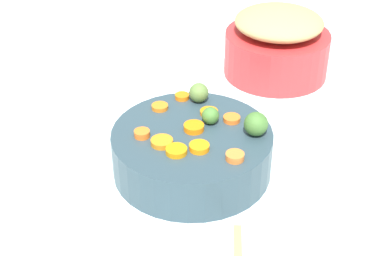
{
  "coord_description": "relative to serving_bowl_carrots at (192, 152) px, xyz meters",
  "views": [
    {
      "loc": [
        -0.83,
        -0.1,
        0.68
      ],
      "look_at": [
        0.02,
        -0.06,
        0.11
      ],
      "focal_mm": 53.32,
      "sensor_mm": 36.0,
      "label": 1
    }
  ],
  "objects": [
    {
      "name": "brussels_sprout_1",
      "position": [
        0.11,
        -0.01,
        0.06
      ],
      "size": [
        0.04,
        0.04,
        0.04
      ],
      "primitive_type": "sphere",
      "color": "olive",
      "rests_on": "serving_bowl_carrots"
    },
    {
      "name": "serving_bowl_carrots",
      "position": [
        0.0,
        0.0,
        0.0
      ],
      "size": [
        0.29,
        0.29,
        0.08
      ],
      "primitive_type": "cylinder",
      "color": "#2D3F49",
      "rests_on": "tabletop"
    },
    {
      "name": "tabletop",
      "position": [
        -0.02,
        0.06,
        -0.05
      ],
      "size": [
        2.4,
        2.4,
        0.02
      ],
      "primitive_type": "cube",
      "color": "white",
      "rests_on": "ground"
    },
    {
      "name": "carrot_slice_5",
      "position": [
        -0.05,
        -0.02,
        0.05
      ],
      "size": [
        0.04,
        0.04,
        0.01
      ],
      "primitive_type": "cylinder",
      "rotation": [
        0.0,
        0.0,
        4.7
      ],
      "color": "orange",
      "rests_on": "serving_bowl_carrots"
    },
    {
      "name": "carrot_slice_8",
      "position": [
        0.12,
        0.03,
        0.05
      ],
      "size": [
        0.03,
        0.03,
        0.01
      ],
      "primitive_type": "cylinder",
      "rotation": [
        0.0,
        0.0,
        0.04
      ],
      "color": "orange",
      "rests_on": "serving_bowl_carrots"
    },
    {
      "name": "carrot_slice_6",
      "position": [
        0.04,
        -0.07,
        0.05
      ],
      "size": [
        0.04,
        0.04,
        0.01
      ],
      "primitive_type": "cylinder",
      "rotation": [
        0.0,
        0.0,
        4.3
      ],
      "color": "orange",
      "rests_on": "serving_bowl_carrots"
    },
    {
      "name": "metal_pot",
      "position": [
        0.4,
        -0.18,
        0.01
      ],
      "size": [
        0.25,
        0.25,
        0.11
      ],
      "primitive_type": "cylinder",
      "color": "red",
      "rests_on": "tabletop"
    },
    {
      "name": "carrot_slice_3",
      "position": [
        0.01,
        -0.0,
        0.05
      ],
      "size": [
        0.05,
        0.05,
        0.01
      ],
      "primitive_type": "cylinder",
      "rotation": [
        0.0,
        0.0,
        5.94
      ],
      "color": "orange",
      "rests_on": "serving_bowl_carrots"
    },
    {
      "name": "carrot_slice_2",
      "position": [
        -0.06,
        0.02,
        0.05
      ],
      "size": [
        0.04,
        0.04,
        0.01
      ],
      "primitive_type": "cylinder",
      "rotation": [
        0.0,
        0.0,
        4.49
      ],
      "color": "orange",
      "rests_on": "serving_bowl_carrots"
    },
    {
      "name": "carrot_slice_0",
      "position": [
        0.06,
        -0.03,
        0.05
      ],
      "size": [
        0.04,
        0.04,
        0.01
      ],
      "primitive_type": "cylinder",
      "rotation": [
        0.0,
        0.0,
        6.14
      ],
      "color": "orange",
      "rests_on": "serving_bowl_carrots"
    },
    {
      "name": "carrot_slice_7",
      "position": [
        -0.08,
        -0.08,
        0.05
      ],
      "size": [
        0.03,
        0.03,
        0.01
      ],
      "primitive_type": "cylinder",
      "rotation": [
        0.0,
        0.0,
        4.8
      ],
      "color": "orange",
      "rests_on": "serving_bowl_carrots"
    },
    {
      "name": "carrot_slice_4",
      "position": [
        -0.04,
        0.05,
        0.05
      ],
      "size": [
        0.05,
        0.05,
        0.01
      ],
      "primitive_type": "cylinder",
      "rotation": [
        0.0,
        0.0,
        1.32
      ],
      "color": "orange",
      "rests_on": "serving_bowl_carrots"
    },
    {
      "name": "carrot_slice_1",
      "position": [
        0.08,
        0.07,
        0.05
      ],
      "size": [
        0.03,
        0.03,
        0.01
      ],
      "primitive_type": "cylinder",
      "rotation": [
        0.0,
        0.0,
        4.73
      ],
      "color": "orange",
      "rests_on": "serving_bowl_carrots"
    },
    {
      "name": "stuffing_mound",
      "position": [
        0.4,
        -0.18,
        0.09
      ],
      "size": [
        0.21,
        0.21,
        0.06
      ],
      "primitive_type": "ellipsoid",
      "color": "tan",
      "rests_on": "metal_pot"
    },
    {
      "name": "brussels_sprout_0",
      "position": [
        0.0,
        -0.11,
        0.06
      ],
      "size": [
        0.04,
        0.04,
        0.04
      ],
      "primitive_type": "sphere",
      "color": "#426D2E",
      "rests_on": "serving_bowl_carrots"
    },
    {
      "name": "carrot_slice_9",
      "position": [
        -0.01,
        0.09,
        0.05
      ],
      "size": [
        0.03,
        0.03,
        0.01
      ],
      "primitive_type": "cylinder",
      "rotation": [
        0.0,
        0.0,
        4.68
      ],
      "color": "orange",
      "rests_on": "serving_bowl_carrots"
    },
    {
      "name": "brussels_sprout_2",
      "position": [
        0.03,
        -0.03,
        0.06
      ],
      "size": [
        0.03,
        0.03,
        0.03
      ],
      "primitive_type": "sphere",
      "color": "#44742F",
      "rests_on": "serving_bowl_carrots"
    }
  ]
}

